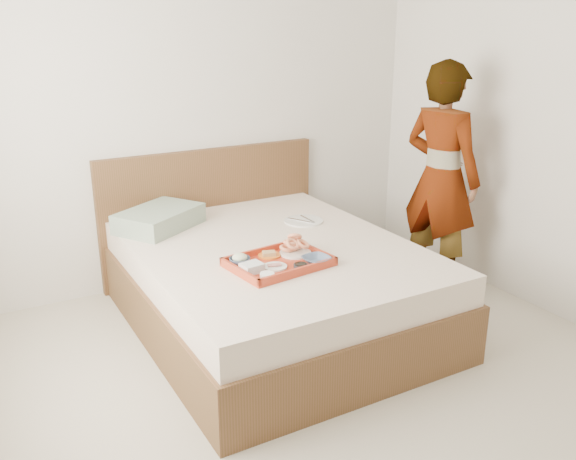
# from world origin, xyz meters

# --- Properties ---
(ground) EXTENTS (3.50, 4.00, 0.01)m
(ground) POSITION_xyz_m (0.00, 0.00, 0.00)
(ground) COLOR #BFB5A2
(ground) RESTS_ON ground
(wall_back) EXTENTS (3.50, 0.01, 2.60)m
(wall_back) POSITION_xyz_m (0.00, 2.00, 1.30)
(wall_back) COLOR silver
(wall_back) RESTS_ON ground
(bed) EXTENTS (1.65, 2.00, 0.53)m
(bed) POSITION_xyz_m (0.08, 1.00, 0.27)
(bed) COLOR brown
(bed) RESTS_ON ground
(headboard) EXTENTS (1.65, 0.06, 0.95)m
(headboard) POSITION_xyz_m (0.08, 1.97, 0.47)
(headboard) COLOR brown
(headboard) RESTS_ON ground
(pillow) EXTENTS (0.64, 0.59, 0.13)m
(pillow) POSITION_xyz_m (-0.40, 1.66, 0.59)
(pillow) COLOR #9EB299
(pillow) RESTS_ON bed
(tray) EXTENTS (0.58, 0.45, 0.05)m
(tray) POSITION_xyz_m (-0.04, 0.70, 0.55)
(tray) COLOR #B84022
(tray) RESTS_ON bed
(prawn_plate) EXTENTS (0.21, 0.21, 0.01)m
(prawn_plate) POSITION_xyz_m (0.11, 0.78, 0.55)
(prawn_plate) COLOR white
(prawn_plate) RESTS_ON tray
(navy_bowl_big) EXTENTS (0.17, 0.17, 0.04)m
(navy_bowl_big) POSITION_xyz_m (0.14, 0.60, 0.56)
(navy_bowl_big) COLOR #182441
(navy_bowl_big) RESTS_ON tray
(sauce_dish) EXTENTS (0.09, 0.09, 0.03)m
(sauce_dish) POSITION_xyz_m (0.02, 0.56, 0.56)
(sauce_dish) COLOR black
(sauce_dish) RESTS_ON tray
(meat_plate) EXTENTS (0.15, 0.15, 0.01)m
(meat_plate) POSITION_xyz_m (-0.09, 0.65, 0.55)
(meat_plate) COLOR white
(meat_plate) RESTS_ON tray
(bread_plate) EXTENTS (0.14, 0.14, 0.01)m
(bread_plate) POSITION_xyz_m (-0.03, 0.82, 0.55)
(bread_plate) COLOR orange
(bread_plate) RESTS_ON tray
(salad_bowl) EXTENTS (0.13, 0.13, 0.04)m
(salad_bowl) POSITION_xyz_m (-0.23, 0.80, 0.56)
(salad_bowl) COLOR #182441
(salad_bowl) RESTS_ON tray
(plastic_tub) EXTENTS (0.12, 0.10, 0.05)m
(plastic_tub) POSITION_xyz_m (-0.22, 0.66, 0.57)
(plastic_tub) COLOR silver
(plastic_tub) RESTS_ON tray
(cheese_round) EXTENTS (0.09, 0.09, 0.03)m
(cheese_round) POSITION_xyz_m (-0.19, 0.55, 0.56)
(cheese_round) COLOR white
(cheese_round) RESTS_ON tray
(dinner_plate) EXTENTS (0.31, 0.31, 0.01)m
(dinner_plate) POSITION_xyz_m (0.48, 1.30, 0.54)
(dinner_plate) COLOR white
(dinner_plate) RESTS_ON bed
(person) EXTENTS (0.50, 0.65, 1.59)m
(person) POSITION_xyz_m (1.38, 0.97, 0.79)
(person) COLOR white
(person) RESTS_ON ground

